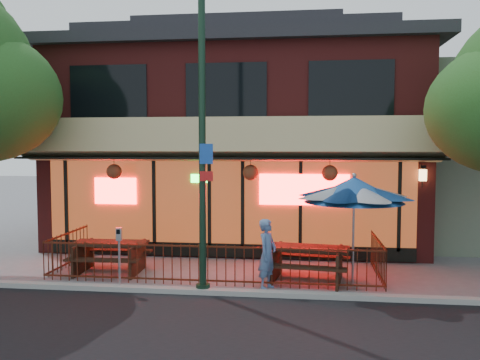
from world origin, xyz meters
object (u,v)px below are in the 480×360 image
at_px(picnic_table_left, 110,252).
at_px(patio_umbrella, 354,190).
at_px(pedestrian, 267,254).
at_px(street_light, 202,156).
at_px(picnic_table_right, 307,259).
at_px(parking_meter_near, 119,248).

xyz_separation_m(picnic_table_left, patio_umbrella, (6.29, -0.39, 1.78)).
xyz_separation_m(patio_umbrella, pedestrian, (-2.04, -0.60, -1.49)).
xyz_separation_m(street_light, pedestrian, (1.44, 0.50, -2.32)).
height_order(street_light, picnic_table_right, street_light).
height_order(street_light, parking_meter_near, street_light).
height_order(patio_umbrella, parking_meter_near, patio_umbrella).
relative_size(street_light, patio_umbrella, 2.57).
height_order(street_light, pedestrian, street_light).
relative_size(picnic_table_left, parking_meter_near, 1.36).
height_order(picnic_table_left, parking_meter_near, parking_meter_near).
height_order(street_light, picnic_table_left, street_light).
relative_size(picnic_table_right, patio_umbrella, 0.82).
distance_m(picnic_table_left, patio_umbrella, 6.55).
height_order(picnic_table_right, patio_umbrella, patio_umbrella).
bearing_deg(picnic_table_right, parking_meter_near, -163.68).
bearing_deg(parking_meter_near, street_light, -0.07).
relative_size(pedestrian, parking_meter_near, 1.13).
bearing_deg(picnic_table_left, parking_meter_near, -61.22).
bearing_deg(patio_umbrella, pedestrian, -163.60).
height_order(pedestrian, parking_meter_near, pedestrian).
relative_size(picnic_table_left, pedestrian, 1.20).
distance_m(picnic_table_right, patio_umbrella, 2.08).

